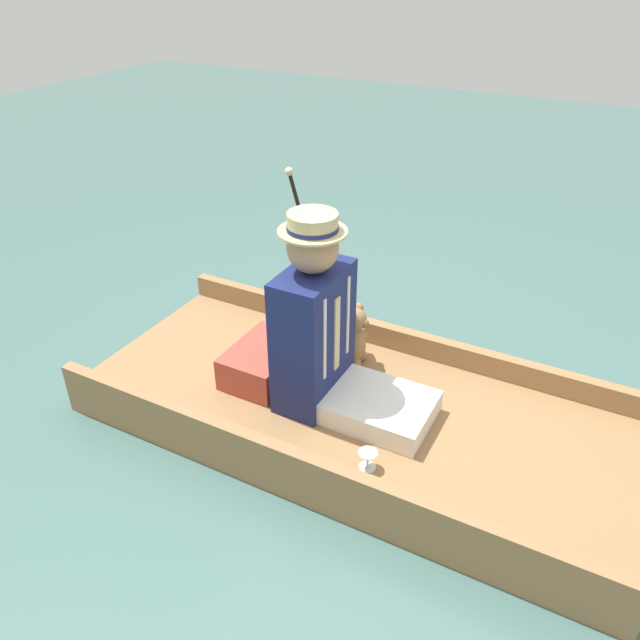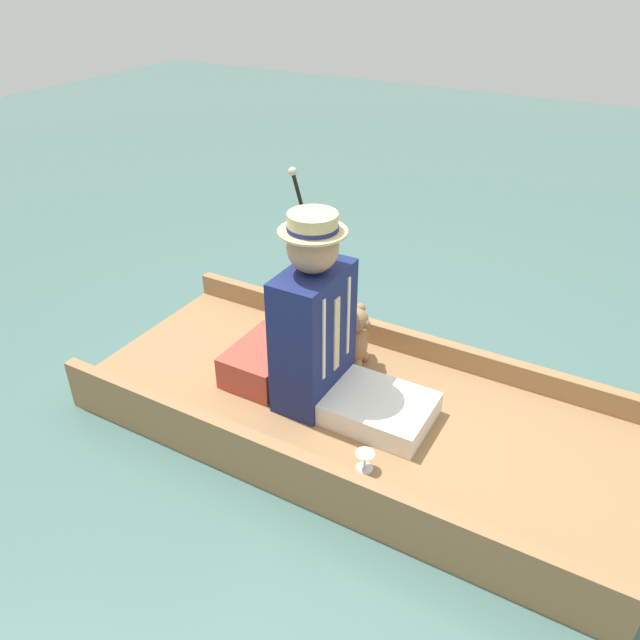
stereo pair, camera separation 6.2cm
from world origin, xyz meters
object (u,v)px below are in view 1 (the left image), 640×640
seated_person (326,336)px  walking_cane (309,244)px  teddy_bear (355,337)px  wine_glass (368,457)px

seated_person → walking_cane: seated_person is taller
walking_cane → teddy_bear: bearing=65.4°
seated_person → walking_cane: 0.65m
seated_person → wine_glass: seated_person is taller
seated_person → teddy_bear: bearing=-176.6°
wine_glass → seated_person: bearing=-131.6°
teddy_bear → walking_cane: size_ratio=0.36×
walking_cane → seated_person: bearing=36.1°
seated_person → walking_cane: size_ratio=1.01×
teddy_bear → wine_glass: 0.77m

